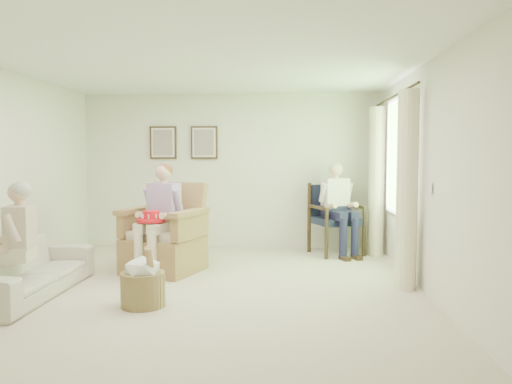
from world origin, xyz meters
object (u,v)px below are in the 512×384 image
(wood_armchair, at_px, (336,216))
(sofa, at_px, (26,270))
(red_hat, at_px, (151,218))
(person_dark, at_px, (337,201))
(hatbox, at_px, (143,281))
(person_wicker, at_px, (161,210))
(person_sofa, at_px, (14,235))
(wicker_armchair, at_px, (165,243))

(wood_armchair, bearing_deg, sofa, -166.64)
(wood_armchair, bearing_deg, red_hat, -167.63)
(person_dark, bearing_deg, hatbox, -151.43)
(person_wicker, relative_size, red_hat, 3.91)
(person_wicker, bearing_deg, hatbox, -64.46)
(red_hat, bearing_deg, hatbox, -78.76)
(person_sofa, bearing_deg, wicker_armchair, 127.86)
(person_dark, bearing_deg, person_wicker, -172.73)
(person_wicker, height_order, person_dark, person_dark)
(wicker_armchair, xyz_separation_m, hatbox, (0.16, -1.58, -0.12))
(person_sofa, height_order, hatbox, person_sofa)
(wood_armchair, relative_size, person_dark, 0.76)
(wood_armchair, bearing_deg, wicker_armchair, -172.30)
(wood_armchair, relative_size, hatbox, 1.64)
(wood_armchair, height_order, sofa, wood_armchair)
(sofa, distance_m, person_sofa, 0.46)
(person_dark, distance_m, hatbox, 3.67)
(wood_armchair, xyz_separation_m, person_wicker, (-2.42, -1.59, 0.25))
(wood_armchair, distance_m, person_sofa, 4.68)
(wicker_armchair, bearing_deg, person_sofa, -111.40)
(wood_armchair, xyz_separation_m, person_sofa, (-3.67, -2.90, 0.11))
(person_wicker, xyz_separation_m, person_dark, (2.42, 1.41, 0.01))
(person_wicker, bearing_deg, person_sofa, -114.59)
(wood_armchair, xyz_separation_m, person_dark, (0.00, -0.18, 0.26))
(wicker_armchair, xyz_separation_m, person_dark, (2.42, 1.25, 0.48))
(hatbox, bearing_deg, person_wicker, 96.47)
(wood_armchair, distance_m, person_dark, 0.31)
(sofa, height_order, person_wicker, person_wicker)
(person_dark, distance_m, person_sofa, 4.57)
(red_hat, bearing_deg, person_dark, 32.46)
(wicker_armchair, distance_m, person_sofa, 1.96)
(red_hat, height_order, hatbox, red_hat)
(person_dark, relative_size, red_hat, 3.93)
(wood_armchair, bearing_deg, person_dark, -112.91)
(wood_armchair, bearing_deg, hatbox, -149.73)
(person_dark, xyz_separation_m, red_hat, (-2.50, -1.59, -0.09))
(hatbox, bearing_deg, person_sofa, 175.29)
(wicker_armchair, xyz_separation_m, person_wicker, (-0.00, -0.16, 0.47))
(person_wicker, bearing_deg, wood_armchair, 52.33)
(person_wicker, xyz_separation_m, person_sofa, (-1.25, -1.31, -0.14))
(wicker_armchair, height_order, wood_armchair, wicker_armchair)
(person_dark, height_order, person_sofa, person_dark)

